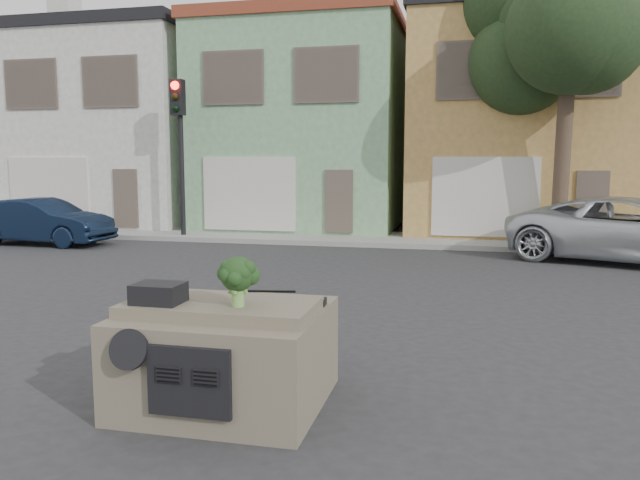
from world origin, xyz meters
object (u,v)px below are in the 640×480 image
(silver_pickup, at_px, (631,263))
(broccoli, at_px, (238,281))
(navy_sedan, at_px, (44,244))
(traffic_signal, at_px, (180,160))

(silver_pickup, relative_size, broccoli, 11.72)
(navy_sedan, distance_m, silver_pickup, 16.55)
(silver_pickup, height_order, traffic_signal, traffic_signal)
(silver_pickup, xyz_separation_m, traffic_signal, (-12.95, 1.71, 2.55))
(navy_sedan, distance_m, broccoli, 14.99)
(silver_pickup, bearing_deg, navy_sedan, 112.08)
(navy_sedan, relative_size, traffic_signal, 0.83)
(navy_sedan, height_order, traffic_signal, traffic_signal)
(silver_pickup, distance_m, traffic_signal, 13.31)
(navy_sedan, xyz_separation_m, broccoli, (10.34, -10.77, 1.37))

